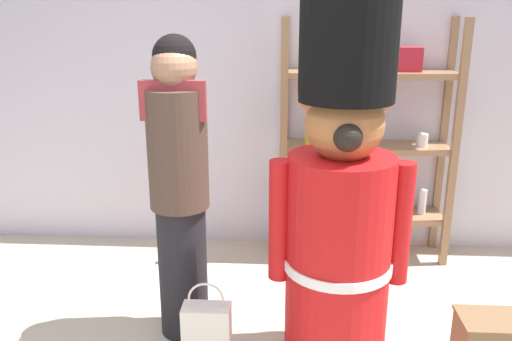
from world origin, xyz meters
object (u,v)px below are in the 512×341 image
merchandise_shelf (365,142)px  teddy_bear_guard (340,210)px  shopping_bag (207,336)px  person_shopper (179,183)px

merchandise_shelf → teddy_bear_guard: bearing=-102.7°
teddy_bear_guard → shopping_bag: (-0.65, -0.11, -0.65)m
merchandise_shelf → person_shopper: size_ratio=1.04×
merchandise_shelf → person_shopper: merchandise_shelf is taller
teddy_bear_guard → shopping_bag: bearing=-170.0°
shopping_bag → person_shopper: bearing=118.1°
teddy_bear_guard → person_shopper: teddy_bear_guard is taller
teddy_bear_guard → merchandise_shelf: bearing=77.3°
person_shopper → shopping_bag: bearing=-61.9°
person_shopper → teddy_bear_guard: bearing=-15.0°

